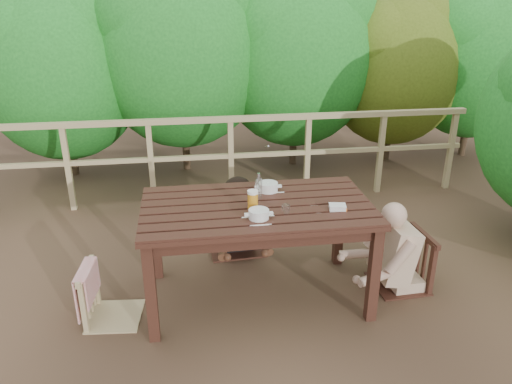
{
  "coord_description": "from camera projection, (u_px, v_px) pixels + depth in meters",
  "views": [
    {
      "loc": [
        -0.51,
        -3.38,
        2.34
      ],
      "look_at": [
        0.0,
        0.05,
        0.9
      ],
      "focal_mm": 34.81,
      "sensor_mm": 36.0,
      "label": 1
    }
  ],
  "objects": [
    {
      "name": "railing",
      "position": [
        231.0,
        160.0,
        5.69
      ],
      "size": [
        5.6,
        0.1,
        1.01
      ],
      "primitive_type": "cube",
      "color": "tan",
      "rests_on": "ground"
    },
    {
      "name": "bottle",
      "position": [
        259.0,
        187.0,
        3.81
      ],
      "size": [
        0.05,
        0.05,
        0.22
      ],
      "primitive_type": "cylinder",
      "color": "white",
      "rests_on": "table"
    },
    {
      "name": "soup_near",
      "position": [
        259.0,
        215.0,
        3.51
      ],
      "size": [
        0.25,
        0.25,
        0.08
      ],
      "primitive_type": "cylinder",
      "color": "silver",
      "rests_on": "table"
    },
    {
      "name": "soup_far",
      "position": [
        268.0,
        188.0,
        3.98
      ],
      "size": [
        0.26,
        0.26,
        0.09
      ],
      "primitive_type": "cylinder",
      "color": "white",
      "rests_on": "table"
    },
    {
      "name": "table",
      "position": [
        257.0,
        253.0,
        3.9
      ],
      "size": [
        1.74,
        0.98,
        0.8
      ],
      "primitive_type": "cube",
      "color": "black",
      "rests_on": "ground"
    },
    {
      "name": "chair_far",
      "position": [
        235.0,
        199.0,
        4.61
      ],
      "size": [
        0.54,
        0.54,
        1.03
      ],
      "primitive_type": "cube",
      "rotation": [
        0.0,
        0.0,
        0.07
      ],
      "color": "black",
      "rests_on": "ground"
    },
    {
      "name": "beer_glass",
      "position": [
        253.0,
        200.0,
        3.66
      ],
      "size": [
        0.08,
        0.08,
        0.16
      ],
      "primitive_type": "cylinder",
      "color": "orange",
      "rests_on": "table"
    },
    {
      "name": "chair_right",
      "position": [
        403.0,
        238.0,
        4.05
      ],
      "size": [
        0.46,
        0.46,
        0.88
      ],
      "primitive_type": "cube",
      "rotation": [
        0.0,
        0.0,
        -1.52
      ],
      "color": "black",
      "rests_on": "ground"
    },
    {
      "name": "butter_tub",
      "position": [
        337.0,
        208.0,
        3.66
      ],
      "size": [
        0.14,
        0.11,
        0.05
      ],
      "primitive_type": "cube",
      "rotation": [
        0.0,
        0.0,
        -0.19
      ],
      "color": "white",
      "rests_on": "table"
    },
    {
      "name": "woman",
      "position": [
        235.0,
        191.0,
        4.6
      ],
      "size": [
        0.51,
        0.62,
        1.18
      ],
      "primitive_type": null,
      "rotation": [
        0.0,
        0.0,
        3.21
      ],
      "color": "black",
      "rests_on": "ground"
    },
    {
      "name": "tumbler",
      "position": [
        286.0,
        210.0,
        3.61
      ],
      "size": [
        0.06,
        0.06,
        0.07
      ],
      "primitive_type": "cylinder",
      "color": "white",
      "rests_on": "table"
    },
    {
      "name": "chair_left",
      "position": [
        110.0,
        271.0,
        3.64
      ],
      "size": [
        0.44,
        0.44,
        0.82
      ],
      "primitive_type": "cube",
      "rotation": [
        0.0,
        0.0,
        1.48
      ],
      "color": "tan",
      "rests_on": "ground"
    },
    {
      "name": "bread_roll",
      "position": [
        256.0,
        214.0,
        3.54
      ],
      "size": [
        0.12,
        0.09,
        0.07
      ],
      "primitive_type": "ellipsoid",
      "color": "#996237",
      "rests_on": "table"
    },
    {
      "name": "diner_right",
      "position": [
        409.0,
        217.0,
        3.98
      ],
      "size": [
        0.65,
        0.54,
        1.25
      ],
      "primitive_type": null,
      "rotation": [
        0.0,
        0.0,
        1.62
      ],
      "color": "tan",
      "rests_on": "ground"
    },
    {
      "name": "ground",
      "position": [
        257.0,
        296.0,
        4.06
      ],
      "size": [
        60.0,
        60.0,
        0.0
      ],
      "primitive_type": "plane",
      "color": "brown",
      "rests_on": "ground"
    },
    {
      "name": "hedge_row",
      "position": [
        251.0,
        24.0,
        6.31
      ],
      "size": [
        6.6,
        1.6,
        3.8
      ],
      "primitive_type": null,
      "color": "#1D6E20",
      "rests_on": "ground"
    }
  ]
}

